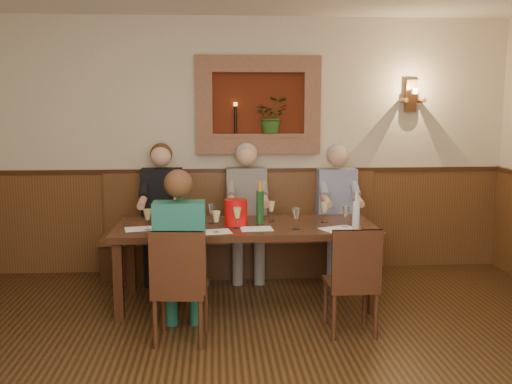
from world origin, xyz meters
TOP-DOWN VIEW (x-y plane):
  - room_shell at (0.00, 0.00)m, footprint 6.04×6.04m
  - wainscoting at (0.00, -0.00)m, footprint 6.02×6.02m
  - wall_niche at (0.24, 2.94)m, footprint 1.36×0.30m
  - wall_sconce at (1.90, 2.93)m, footprint 0.25×0.20m
  - dining_table at (0.00, 1.85)m, footprint 2.40×0.90m
  - bench at (0.00, 2.79)m, footprint 3.00×0.45m
  - chair_near_left at (-0.56, 1.00)m, footprint 0.45×0.45m
  - chair_near_right at (0.82, 1.07)m, footprint 0.40×0.40m
  - person_bench_left at (-0.85, 2.69)m, footprint 0.43×0.53m
  - person_bench_mid at (0.06, 2.69)m, footprint 0.43×0.53m
  - person_bench_right at (1.05, 2.69)m, footprint 0.42×0.52m
  - person_chair_front at (-0.56, 1.07)m, footprint 0.40×0.49m
  - spittoon_bucket at (-0.09, 1.84)m, footprint 0.24×0.24m
  - wine_bottle_green_a at (0.14, 1.90)m, footprint 0.08×0.08m
  - wine_bottle_green_b at (-0.61, 2.01)m, footprint 0.08×0.08m
  - water_bottle at (0.95, 1.51)m, footprint 0.07×0.07m
  - tasting_sheet_a at (-0.95, 1.74)m, footprint 0.32×0.26m
  - tasting_sheet_b at (0.09, 1.66)m, footprint 0.30×0.22m
  - tasting_sheet_c at (0.83, 1.61)m, footprint 0.38×0.33m
  - tasting_sheet_d at (-0.29, 1.57)m, footprint 0.32×0.25m
  - wine_glass_0 at (-0.08, 1.70)m, footprint 0.08×0.08m
  - wine_glass_1 at (0.25, 2.01)m, footprint 0.08×0.08m
  - wine_glass_2 at (-0.88, 1.67)m, footprint 0.08×0.08m
  - wine_glass_3 at (0.90, 1.69)m, footprint 0.08×0.08m
  - wine_glass_4 at (0.75, 1.92)m, footprint 0.08×0.08m
  - wine_glass_5 at (-0.70, 1.93)m, footprint 0.08×0.08m
  - wine_glass_6 at (-0.52, 1.65)m, footprint 0.08×0.08m
  - wine_glass_7 at (0.44, 1.63)m, footprint 0.08×0.08m
  - wine_glass_8 at (-0.27, 1.54)m, footprint 0.08×0.08m
  - wine_glass_9 at (-0.31, 1.93)m, footprint 0.08×0.08m

SIDE VIEW (x-z plane):
  - chair_near_right at x=0.82m, z-range -0.19..0.71m
  - chair_near_left at x=-0.56m, z-range -0.19..0.73m
  - bench at x=0.00m, z-range -0.23..0.88m
  - person_chair_front at x=-0.56m, z-range -0.12..1.25m
  - wainscoting at x=0.00m, z-range 0.01..1.16m
  - person_bench_right at x=1.05m, z-range -0.12..1.30m
  - person_bench_mid at x=0.06m, z-range -0.12..1.33m
  - person_bench_left at x=-0.85m, z-range -0.12..1.33m
  - dining_table at x=0.00m, z-range 0.30..1.05m
  - tasting_sheet_a at x=-0.95m, z-range 0.75..0.75m
  - tasting_sheet_b at x=0.09m, z-range 0.75..0.75m
  - tasting_sheet_c at x=0.83m, z-range 0.75..0.75m
  - tasting_sheet_d at x=-0.29m, z-range 0.75..0.75m
  - wine_glass_0 at x=-0.08m, z-range 0.75..0.94m
  - wine_glass_1 at x=0.25m, z-range 0.75..0.94m
  - wine_glass_2 at x=-0.88m, z-range 0.75..0.94m
  - wine_glass_3 at x=0.90m, z-range 0.75..0.94m
  - wine_glass_4 at x=0.75m, z-range 0.75..0.94m
  - wine_glass_5 at x=-0.70m, z-range 0.75..0.94m
  - wine_glass_6 at x=-0.52m, z-range 0.75..0.94m
  - wine_glass_7 at x=0.44m, z-range 0.75..0.94m
  - wine_glass_8 at x=-0.27m, z-range 0.75..0.94m
  - wine_glass_9 at x=-0.31m, z-range 0.75..0.94m
  - spittoon_bucket at x=-0.09m, z-range 0.75..0.99m
  - water_bottle at x=0.95m, z-range 0.72..1.07m
  - wine_bottle_green_a at x=0.14m, z-range 0.71..1.11m
  - wine_bottle_green_b at x=-0.61m, z-range 0.71..1.11m
  - wall_niche at x=0.24m, z-range 1.28..2.34m
  - room_shell at x=0.00m, z-range 0.48..3.30m
  - wall_sconce at x=1.90m, z-range 1.77..2.12m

